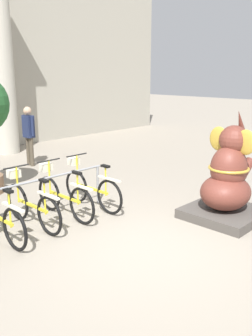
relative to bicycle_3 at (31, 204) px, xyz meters
name	(u,v)px	position (x,y,z in m)	size (l,w,h in m)	color
ground_plane	(146,247)	(0.76, -1.88, -0.39)	(60.00, 60.00, 0.00)	gray
column_right	(1,68)	(2.69, 5.72, 2.23)	(0.96, 0.96, 5.16)	#BCB7A8
bike_rack	(10,195)	(-0.32, 0.07, 0.21)	(3.83, 0.05, 0.77)	gray
bicycle_3	(31,204)	(0.00, 0.00, 0.00)	(0.48, 1.61, 0.98)	black
bicycle_4	(63,195)	(0.65, -0.01, 0.00)	(0.48, 1.61, 0.98)	black
bicycle_5	(91,188)	(1.29, -0.01, 0.00)	(0.48, 1.61, 0.98)	black
elephant_statue	(227,182)	(2.64, -2.12, 0.25)	(1.25, 1.25, 1.92)	#4C4742
person_pedestrian	(29,131)	(2.28, 3.70, 0.57)	(0.21, 0.47, 1.62)	brown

